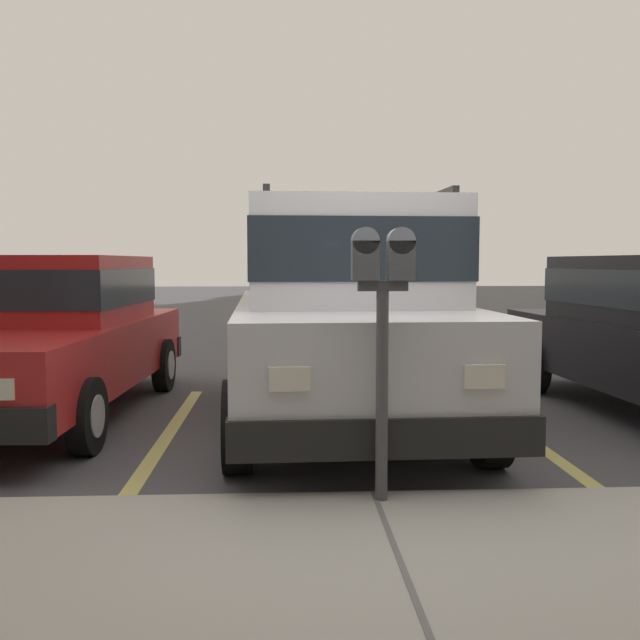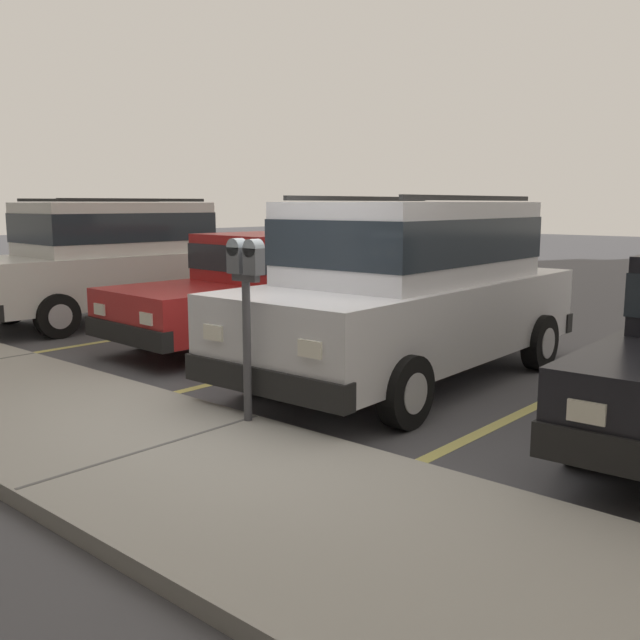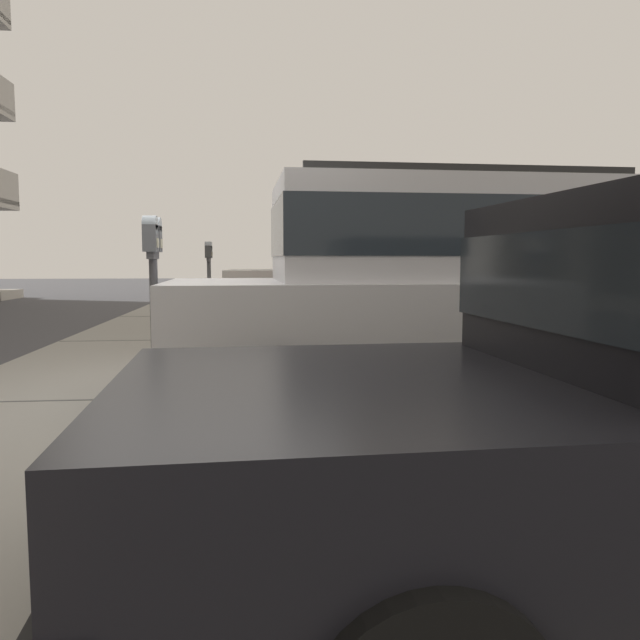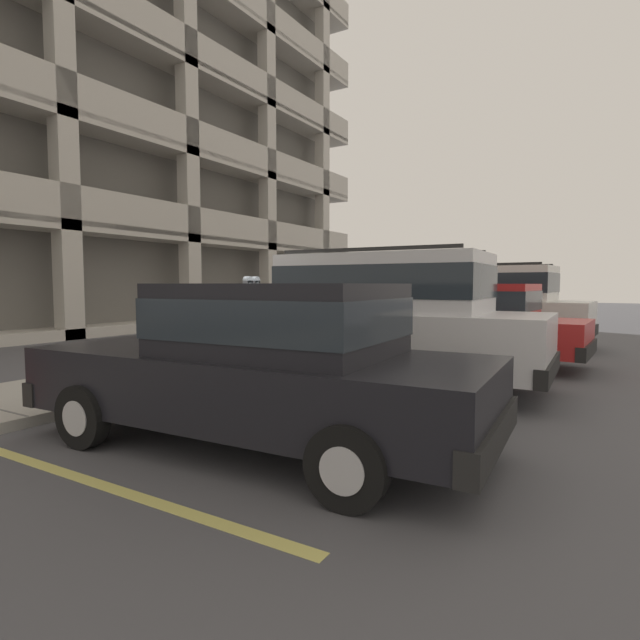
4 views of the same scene
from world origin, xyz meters
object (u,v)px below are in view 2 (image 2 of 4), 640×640
silver_suv (411,284)px  blue_coupe (115,256)px  parking_meter_near (246,287)px  dark_hatchback (268,285)px

silver_suv → blue_coupe: size_ratio=0.99×
blue_coupe → parking_meter_near: size_ratio=3.15×
blue_coupe → parking_meter_near: 6.72m
blue_coupe → parking_meter_near: bearing=159.7°
blue_coupe → dark_hatchback: bearing=-171.0°
dark_hatchback → blue_coupe: bearing=8.5°
dark_hatchback → parking_meter_near: (-2.83, 3.02, 0.45)m
blue_coupe → parking_meter_near: (-6.15, 2.69, 0.18)m
silver_suv → dark_hatchback: bearing=-12.9°
silver_suv → parking_meter_near: 2.48m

